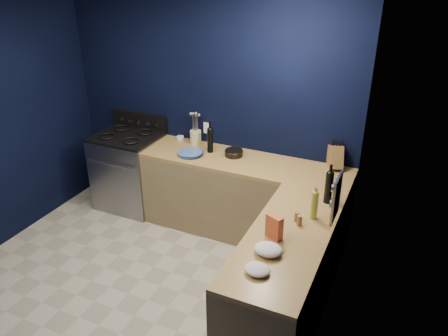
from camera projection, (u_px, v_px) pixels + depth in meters
The scene contains 27 objects.
floor at pixel (128, 294), 4.22m from camera, with size 3.50×3.50×0.02m, color #ADA998.
ceiling at pixel (92, 3), 3.07m from camera, with size 3.50×3.50×0.02m, color silver.
wall_back at pixel (208, 110), 5.08m from camera, with size 3.50×0.02×2.60m, color black.
wall_right at pixel (325, 220), 2.99m from camera, with size 0.02×3.50×2.60m, color black.
cab_back at pixel (244, 199), 4.98m from camera, with size 2.30×0.63×0.86m, color #82704F.
top_back at pixel (245, 163), 4.78m from camera, with size 2.30×0.63×0.04m, color brown.
cab_right at pixel (284, 282), 3.73m from camera, with size 0.63×1.67×0.86m, color #82704F.
top_right at pixel (288, 237), 3.53m from camera, with size 0.63×1.67×0.04m, color brown.
gas_range at pixel (130, 172), 5.52m from camera, with size 0.76×0.66×0.92m, color gray.
oven_door at pixel (115, 183), 5.27m from camera, with size 0.59×0.02×0.42m, color black.
cooktop at pixel (127, 136), 5.31m from camera, with size 0.76×0.66×0.03m, color black.
backguard at pixel (140, 120), 5.51m from camera, with size 0.76×0.06×0.20m, color black.
spice_panel at pixel (336, 198), 3.50m from camera, with size 0.02×0.28×0.38m, color gray.
wall_outlet at pixel (207, 128), 5.16m from camera, with size 0.09×0.02×0.13m, color white.
plate_stack at pixel (190, 153), 4.91m from camera, with size 0.28×0.28×0.03m, color teal.
ramekin at pixel (180, 138), 5.32m from camera, with size 0.09×0.09×0.04m, color white.
utensil_crock at pixel (196, 137), 5.17m from camera, with size 0.13×0.13×0.16m, color beige.
wine_bottle_back at pixel (210, 141), 4.93m from camera, with size 0.07×0.07×0.28m, color black.
lemon_basket at pixel (234, 153), 4.87m from camera, with size 0.19×0.19×0.07m, color black.
knife_block at pixel (335, 157), 4.59m from camera, with size 0.13×0.22×0.24m, color brown.
wine_bottle_right at pixel (329, 188), 3.93m from camera, with size 0.07×0.07×0.29m, color black.
oil_bottle at pixel (314, 205), 3.69m from camera, with size 0.06×0.06×0.26m, color #A7AA39.
spice_jar_near at pixel (300, 221), 3.63m from camera, with size 0.04×0.04×0.09m, color olive.
spice_jar_far at pixel (297, 217), 3.69m from camera, with size 0.04×0.04×0.09m, color olive.
crouton_bag at pixel (274, 227), 3.45m from camera, with size 0.14×0.06×0.20m, color #BB1734.
towel_front at pixel (268, 249), 3.29m from camera, with size 0.21×0.18×0.08m, color white.
towel_end at pixel (257, 269), 3.10m from camera, with size 0.18×0.17×0.06m, color white.
Camera 1 is at (2.18, -2.59, 2.93)m, focal length 35.46 mm.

